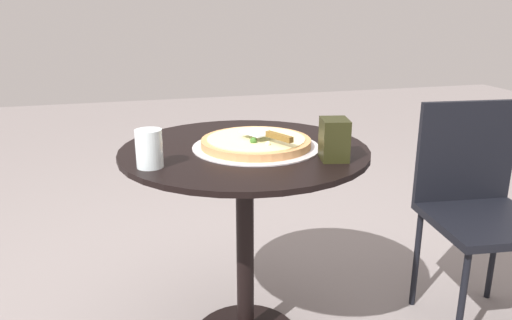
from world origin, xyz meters
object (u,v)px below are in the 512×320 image
patio_table (245,197)px  pizza_on_tray (256,143)px  napkin_dispenser (334,139)px  patio_chair_far (478,199)px  pizza_server (269,135)px  drinking_cup (149,149)px

patio_table → pizza_on_tray: bearing=-9.5°
pizza_on_tray → napkin_dispenser: (0.19, -0.19, 0.05)m
patio_chair_far → pizza_server: bearing=179.0°
patio_table → pizza_server: bearing=-42.5°
napkin_dispenser → patio_chair_far: napkin_dispenser is taller
patio_table → pizza_on_tray: 0.19m
napkin_dispenser → drinking_cup: bearing=-85.0°
patio_chair_far → drinking_cup: bearing=-177.5°
patio_table → napkin_dispenser: (0.23, -0.20, 0.24)m
patio_table → drinking_cup: (-0.31, -0.13, 0.23)m
patio_chair_far → napkin_dispenser: bearing=-169.4°
pizza_server → napkin_dispenser: size_ratio=1.68×
patio_table → patio_chair_far: 0.89m
pizza_server → patio_chair_far: (0.82, -0.01, -0.30)m
patio_table → pizza_server: pizza_server is taller
pizza_server → drinking_cup: 0.39m
pizza_server → patio_chair_far: bearing=-1.0°
drinking_cup → patio_chair_far: drinking_cup is taller
pizza_on_tray → patio_chair_far: bearing=-4.6°
pizza_server → napkin_dispenser: 0.22m
patio_table → pizza_on_tray: size_ratio=1.95×
patio_table → patio_chair_far: (0.88, -0.07, -0.07)m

